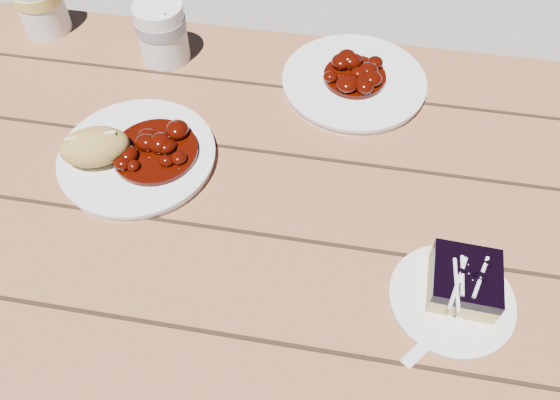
% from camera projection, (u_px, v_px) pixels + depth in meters
% --- Properties ---
extents(ground, '(60.00, 60.00, 0.00)m').
position_uv_depth(ground, '(269.00, 364.00, 1.45)').
color(ground, gray).
rests_on(ground, ground).
extents(picnic_table, '(2.00, 1.55, 0.75)m').
position_uv_depth(picnic_table, '(263.00, 246.00, 0.98)').
color(picnic_table, brown).
rests_on(picnic_table, ground).
extents(main_plate, '(0.24, 0.24, 0.02)m').
position_uv_depth(main_plate, '(138.00, 157.00, 0.88)').
color(main_plate, white).
rests_on(main_plate, picnic_table).
extents(goulash_stew, '(0.14, 0.14, 0.04)m').
position_uv_depth(goulash_stew, '(153.00, 145.00, 0.85)').
color(goulash_stew, '#3B0802').
rests_on(goulash_stew, main_plate).
extents(bread_roll, '(0.13, 0.11, 0.05)m').
position_uv_depth(bread_roll, '(95.00, 147.00, 0.84)').
color(bread_roll, tan).
rests_on(bread_roll, main_plate).
extents(dessert_plate, '(0.16, 0.16, 0.01)m').
position_uv_depth(dessert_plate, '(451.00, 300.00, 0.73)').
color(dessert_plate, white).
rests_on(dessert_plate, picnic_table).
extents(blueberry_cake, '(0.09, 0.09, 0.05)m').
position_uv_depth(blueberry_cake, '(464.00, 281.00, 0.71)').
color(blueberry_cake, tan).
rests_on(blueberry_cake, dessert_plate).
extents(fork_dessert, '(0.12, 0.14, 0.00)m').
position_uv_depth(fork_dessert, '(437.00, 333.00, 0.69)').
color(fork_dessert, white).
rests_on(fork_dessert, dessert_plate).
extents(coffee_cup, '(0.09, 0.09, 0.11)m').
position_uv_depth(coffee_cup, '(162.00, 33.00, 0.99)').
color(coffee_cup, white).
rests_on(coffee_cup, picnic_table).
extents(second_plate, '(0.25, 0.25, 0.02)m').
position_uv_depth(second_plate, '(354.00, 83.00, 0.98)').
color(second_plate, white).
rests_on(second_plate, picnic_table).
extents(second_stew, '(0.11, 0.11, 0.04)m').
position_uv_depth(second_stew, '(356.00, 70.00, 0.96)').
color(second_stew, '#3B0802').
rests_on(second_stew, second_plate).
extents(second_cup, '(0.09, 0.09, 0.11)m').
position_uv_depth(second_cup, '(40.00, 4.00, 1.05)').
color(second_cup, white).
rests_on(second_cup, picnic_table).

